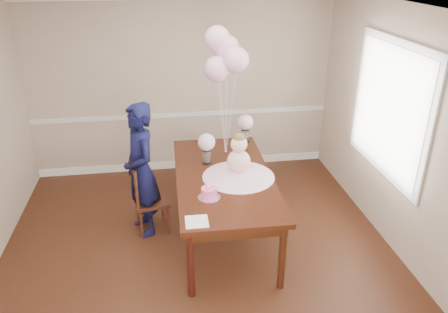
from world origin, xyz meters
TOP-DOWN VIEW (x-y plane):
  - floor at (0.00, 0.00)m, footprint 4.50×5.00m
  - ceiling at (0.00, 0.00)m, footprint 4.50×5.00m
  - wall_back at (0.00, 2.50)m, footprint 4.50×0.02m
  - wall_right at (2.25, 0.00)m, footprint 0.02×5.00m
  - chair_rail_trim at (0.00, 2.49)m, footprint 4.50×0.02m
  - baseboard_trim at (0.00, 2.49)m, footprint 4.50×0.02m
  - window_frame at (2.23, 0.50)m, footprint 0.02×1.66m
  - window_blinds at (2.21, 0.50)m, footprint 0.01×1.50m
  - dining_table_top at (0.34, 0.56)m, footprint 1.13×2.21m
  - table_apron at (0.34, 0.56)m, footprint 1.02×2.10m
  - table_leg_fl at (-0.14, -0.43)m, footprint 0.08×0.08m
  - table_leg_fr at (0.78, -0.45)m, footprint 0.08×0.08m
  - table_leg_bl at (-0.10, 1.58)m, footprint 0.08×0.08m
  - table_leg_br at (0.82, 1.56)m, footprint 0.08×0.08m
  - baby_skirt at (0.50, 0.51)m, footprint 0.85×0.85m
  - baby_torso at (0.50, 0.51)m, footprint 0.26×0.26m
  - baby_head at (0.50, 0.51)m, footprint 0.19×0.19m
  - baby_hair at (0.50, 0.51)m, footprint 0.13×0.13m
  - cake_platter at (0.11, 0.08)m, footprint 0.25×0.25m
  - birthday_cake at (0.11, 0.08)m, footprint 0.17×0.17m
  - cake_flower_a at (0.11, 0.08)m, footprint 0.03×0.03m
  - cake_flower_b at (0.14, 0.10)m, footprint 0.03×0.03m
  - rose_vase_near at (0.18, 0.90)m, footprint 0.11×0.11m
  - roses_near at (0.18, 0.90)m, footprint 0.21×0.21m
  - rose_vase_far at (0.77, 1.49)m, footprint 0.11×0.11m
  - roses_far at (0.77, 1.49)m, footprint 0.21×0.21m
  - napkin at (-0.06, -0.36)m, footprint 0.22×0.22m
  - balloon_weight at (0.46, 1.16)m, footprint 0.04×0.04m
  - balloon_a at (0.35, 1.17)m, footprint 0.31×0.31m
  - balloon_b at (0.57, 1.11)m, footprint 0.31×0.31m
  - balloon_c at (0.48, 1.27)m, footprint 0.31×0.31m
  - balloon_d at (0.37, 1.30)m, footprint 0.31×0.31m
  - balloon_ribbon_a at (0.40, 1.16)m, footprint 0.10×0.01m
  - balloon_ribbon_b at (0.51, 1.14)m, footprint 0.11×0.06m
  - balloon_ribbon_c at (0.47, 1.22)m, footprint 0.03×0.10m
  - balloon_ribbon_d at (0.42, 1.23)m, footprint 0.09×0.11m
  - dining_chair_seat at (-0.52, 0.82)m, footprint 0.46×0.46m
  - chair_leg_fl at (-0.65, 0.63)m, footprint 0.04×0.04m
  - chair_leg_fr at (-0.33, 0.69)m, footprint 0.04×0.04m
  - chair_leg_bl at (-0.71, 0.95)m, footprint 0.04×0.04m
  - chair_leg_br at (-0.39, 1.00)m, footprint 0.04×0.04m
  - chair_back_post_l at (-0.67, 0.63)m, footprint 0.04×0.04m
  - chair_back_post_r at (-0.72, 0.94)m, footprint 0.04×0.04m
  - chair_slat_low at (-0.69, 0.78)m, footprint 0.09×0.36m
  - chair_slat_mid at (-0.69, 0.78)m, footprint 0.09×0.36m
  - chair_slat_top at (-0.69, 0.78)m, footprint 0.09×0.36m
  - woman at (-0.61, 0.82)m, footprint 0.57×0.70m

SIDE VIEW (x-z plane):
  - floor at x=0.00m, z-range 0.00..0.00m
  - baseboard_trim at x=0.00m, z-range 0.00..0.12m
  - chair_leg_fl at x=-0.65m, z-range 0.00..0.39m
  - chair_leg_fr at x=-0.33m, z-range 0.00..0.39m
  - chair_leg_bl at x=-0.71m, z-range 0.00..0.39m
  - chair_leg_br at x=-0.39m, z-range 0.00..0.39m
  - table_leg_fl at x=-0.14m, z-range 0.00..0.77m
  - table_leg_fr at x=0.78m, z-range 0.00..0.77m
  - table_leg_bl at x=-0.10m, z-range 0.00..0.77m
  - table_leg_br at x=0.82m, z-range 0.00..0.77m
  - dining_chair_seat at x=-0.52m, z-range 0.38..0.43m
  - chair_slat_low at x=-0.69m, z-range 0.53..0.58m
  - chair_back_post_l at x=-0.67m, z-range 0.41..0.91m
  - chair_back_post_r at x=-0.72m, z-range 0.41..0.91m
  - chair_slat_mid at x=-0.69m, z-range 0.68..0.72m
  - table_apron at x=0.34m, z-range 0.66..0.77m
  - dining_table_top at x=0.34m, z-range 0.77..0.82m
  - cake_platter at x=0.11m, z-range 0.82..0.83m
  - woman at x=-0.61m, z-range 0.00..1.65m
  - napkin at x=-0.06m, z-range 0.82..0.83m
  - balloon_weight at x=0.46m, z-range 0.82..0.84m
  - chair_slat_top at x=-0.69m, z-range 0.82..0.86m
  - baby_skirt at x=0.50m, z-range 0.82..0.93m
  - birthday_cake at x=0.11m, z-range 0.83..0.94m
  - chair_rail_trim at x=0.00m, z-range 0.86..0.94m
  - rose_vase_near at x=0.18m, z-range 0.82..1.00m
  - rose_vase_far at x=0.77m, z-range 0.82..1.00m
  - cake_flower_a at x=0.11m, z-range 0.94..0.97m
  - cake_flower_b at x=0.14m, z-range 0.94..0.97m
  - baby_torso at x=0.50m, z-range 0.89..1.15m
  - roses_near at x=0.18m, z-range 1.00..1.21m
  - roses_far at x=0.77m, z-range 1.00..1.21m
  - baby_head at x=0.50m, z-range 1.13..1.32m
  - baby_hair at x=0.50m, z-range 1.22..1.36m
  - balloon_ribbon_a at x=0.40m, z-range 0.83..1.75m
  - balloon_ribbon_b at x=0.51m, z-range 0.83..1.86m
  - wall_back at x=0.00m, z-range 0.00..2.70m
  - wall_right at x=2.25m, z-range 0.00..2.70m
  - balloon_ribbon_c at x=0.47m, z-range 0.83..1.97m
  - balloon_ribbon_d at x=0.42m, z-range 0.83..2.07m
  - window_frame at x=2.23m, z-range 0.77..2.33m
  - window_blinds at x=2.21m, z-range 0.85..2.25m
  - balloon_a at x=0.35m, z-range 1.76..2.07m
  - balloon_b at x=0.57m, z-range 1.87..2.18m
  - balloon_c at x=0.48m, z-range 1.98..2.29m
  - balloon_d at x=0.37m, z-range 2.09..2.39m
  - ceiling at x=0.00m, z-range 2.69..2.71m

